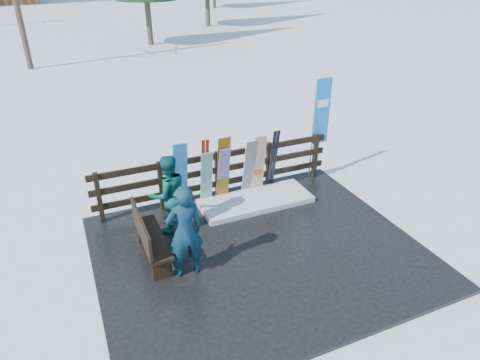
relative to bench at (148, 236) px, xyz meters
name	(u,v)px	position (x,y,z in m)	size (l,w,h in m)	color
ground	(259,253)	(1.96, -0.54, -0.60)	(700.00, 700.00, 0.00)	white
deck	(259,251)	(1.96, -0.54, -0.56)	(6.00, 5.00, 0.08)	black
fence	(217,172)	(1.96, 1.66, 0.14)	(5.60, 0.10, 1.15)	black
snow_patch	(256,201)	(2.65, 1.06, -0.46)	(2.54, 1.00, 0.12)	white
bench	(148,236)	(0.00, 0.00, 0.00)	(0.41, 1.50, 0.97)	black
snowboard_0	(181,177)	(1.05, 1.44, 0.30)	(0.31, 0.03, 1.66)	#2F97E0
snowboard_1	(207,178)	(1.63, 1.44, 0.15)	(0.27, 0.03, 1.33)	silver
snowboard_2	(223,169)	(2.02, 1.44, 0.29)	(0.29, 0.03, 1.62)	#FFAE0C
snowboard_3	(223,174)	(2.01, 1.44, 0.17)	(0.25, 0.03, 1.42)	silver
snowboard_4	(249,168)	(2.65, 1.44, 0.20)	(0.27, 0.03, 1.45)	black
snowboard_5	(259,165)	(2.89, 1.44, 0.23)	(0.29, 0.03, 1.49)	white
ski_pair_a	(205,172)	(1.62, 1.51, 0.28)	(0.16, 0.24, 1.59)	#B12315
ski_pair_b	(273,160)	(3.30, 1.51, 0.26)	(0.17, 0.29, 1.54)	black
rental_flag	(320,115)	(4.62, 1.71, 1.09)	(0.45, 0.04, 2.60)	silver
person_front	(185,232)	(0.52, -0.62, 0.36)	(0.64, 0.42, 1.74)	#0F4450
person_back	(169,195)	(0.61, 0.79, 0.31)	(0.81, 0.63, 1.66)	#0D524B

